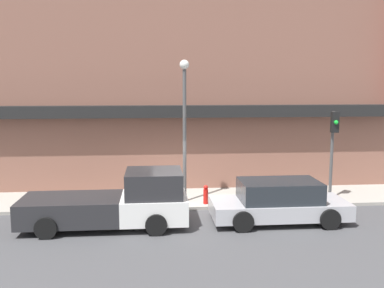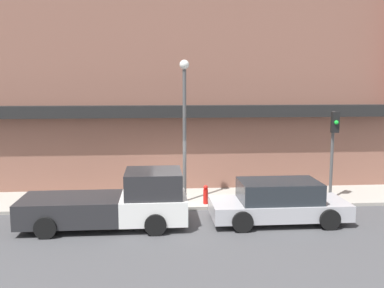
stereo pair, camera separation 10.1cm
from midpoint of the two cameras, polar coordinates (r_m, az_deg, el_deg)
ground_plane at (r=16.00m, az=-0.89°, el=-8.86°), size 80.00×80.00×0.00m
sidewalk at (r=17.36m, az=-1.24°, el=-7.30°), size 36.00×2.87×0.13m
building at (r=19.67m, az=-1.84°, el=9.83°), size 19.80×3.80×10.57m
pickup_truck at (r=14.30m, az=-10.22°, el=-7.71°), size 5.35×2.15×1.84m
parked_car at (r=14.86m, az=11.32°, el=-7.56°), size 4.57×2.04×1.42m
fire_hydrant at (r=16.34m, az=1.66°, el=-6.76°), size 0.18×0.18×0.72m
street_lamp at (r=16.19m, az=-1.19°, el=4.02°), size 0.36×0.36×5.41m
traffic_light at (r=17.43m, az=18.15°, el=0.60°), size 0.28×0.42×3.47m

